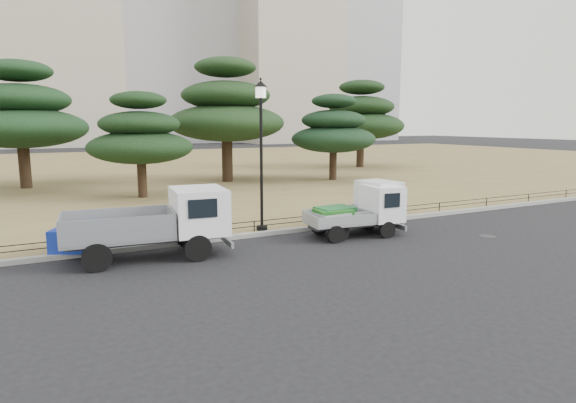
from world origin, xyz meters
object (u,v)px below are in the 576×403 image
truck_large (157,221)px  truck_kei_front (360,208)px  street_lamp (261,130)px  tarp_pile (80,237)px  truck_kei_rear (361,211)px

truck_large → truck_kei_front: 7.46m
street_lamp → truck_large: bearing=-160.2°
truck_kei_front → street_lamp: size_ratio=0.68×
tarp_pile → street_lamp: bearing=0.6°
truck_kei_front → truck_kei_rear: 0.49m
truck_large → street_lamp: bearing=24.9°
truck_large → truck_kei_rear: bearing=1.8°
truck_kei_front → street_lamp: bearing=152.4°
truck_kei_rear → street_lamp: size_ratio=0.66×
truck_kei_front → tarp_pile: bearing=167.8°
tarp_pile → truck_large: bearing=-34.0°
truck_kei_front → truck_kei_rear: (-0.25, -0.41, -0.04)m
truck_kei_rear → street_lamp: bearing=154.7°
truck_kei_front → truck_kei_rear: size_ratio=1.02×
truck_large → tarp_pile: 2.60m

